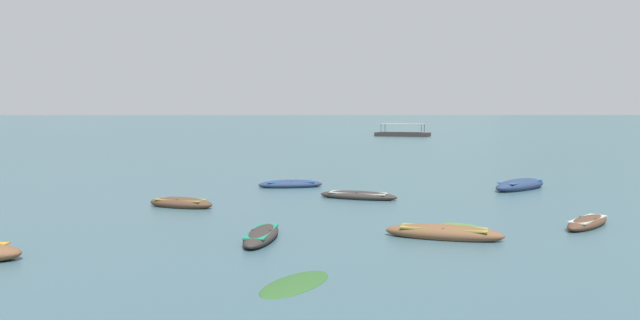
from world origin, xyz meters
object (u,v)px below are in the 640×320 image
Objects in this scene: rowboat_4 at (520,185)px; rowboat_6 at (290,184)px; rowboat_5 at (444,233)px; rowboat_3 at (181,203)px; rowboat_7 at (588,223)px; rowboat_0 at (358,196)px; ferry_0 at (403,134)px; rowboat_1 at (261,235)px.

rowboat_6 is (-13.29, -0.19, -0.06)m from rowboat_4.
rowboat_3 is at bearing 152.95° from rowboat_5.
rowboat_6 is at bearing 61.77° from rowboat_3.
rowboat_4 reaches higher than rowboat_7.
rowboat_0 is 79.66m from ferry_0.
rowboat_5 is (11.37, -5.81, 0.01)m from rowboat_3.
ferry_0 is (3.43, 88.55, 0.25)m from rowboat_5.
rowboat_4 is (17.39, 7.83, 0.05)m from rowboat_3.
rowboat_1 is 89.87m from ferry_0.
rowboat_5 is 0.40× the size of ferry_0.
rowboat_4 is at bearing 25.98° from rowboat_0.
rowboat_1 is 8.32m from rowboat_3.
rowboat_0 is at bearing 143.93° from rowboat_7.
rowboat_3 is at bearing -118.23° from rowboat_6.
rowboat_4 is at bearing 88.91° from rowboat_7.
rowboat_3 is 0.81× the size of rowboat_5.
rowboat_5 is at bearing -27.05° from rowboat_3.
rowboat_0 is 1.00× the size of rowboat_4.
ferry_0 is at bearing 91.98° from rowboat_4.
rowboat_7 is at bearing -36.07° from rowboat_0.
rowboat_0 is 9.70m from rowboat_5.
rowboat_4 is (12.34, 14.44, 0.08)m from rowboat_1.
rowboat_7 is (17.18, -3.20, -0.03)m from rowboat_3.
rowboat_6 is (4.10, 7.64, -0.01)m from rowboat_3.
rowboat_5 reaches higher than rowboat_0.
rowboat_4 reaches higher than rowboat_0.
rowboat_1 is 6.37m from rowboat_5.
rowboat_5 is (6.32, 0.80, 0.03)m from rowboat_1.
rowboat_4 is 1.07× the size of rowboat_6.
ferry_0 reaches higher than rowboat_0.
rowboat_1 is 0.90× the size of rowboat_6.
rowboat_6 is 16.99m from rowboat_7.
ferry_0 reaches higher than rowboat_6.
rowboat_0 is 0.99× the size of rowboat_5.
rowboat_5 reaches higher than rowboat_3.
rowboat_3 is at bearing -100.14° from ferry_0.
rowboat_3 is 0.87× the size of rowboat_6.
rowboat_6 is at bearing 133.61° from rowboat_0.
rowboat_3 is 84.05m from ferry_0.
ferry_0 is (6.61, 79.39, 0.29)m from rowboat_0.
rowboat_7 is 0.31× the size of ferry_0.
rowboat_3 reaches higher than rowboat_0.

